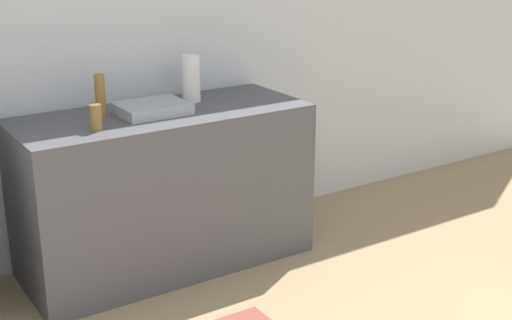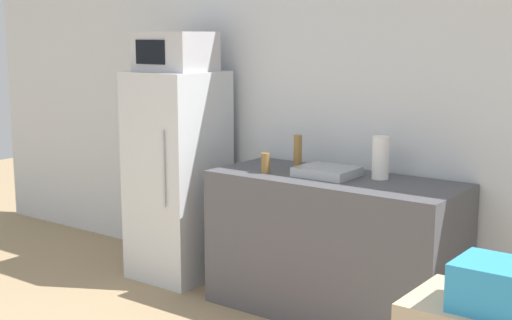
% 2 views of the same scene
% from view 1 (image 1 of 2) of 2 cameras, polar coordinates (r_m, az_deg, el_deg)
% --- Properties ---
extents(wall_back, '(8.00, 0.06, 2.60)m').
position_cam_1_polar(wall_back, '(4.30, -10.68, 9.58)').
color(wall_back, silver).
rests_on(wall_back, ground_plane).
extents(counter, '(1.66, 0.68, 0.93)m').
position_cam_1_polar(counter, '(4.18, -7.29, -2.35)').
color(counter, '#4C4C51').
rests_on(counter, ground_plane).
extents(sink_basin, '(0.37, 0.31, 0.06)m').
position_cam_1_polar(sink_basin, '(4.00, -8.32, 4.12)').
color(sink_basin, '#9EA3A8').
rests_on(sink_basin, counter).
extents(bottle_tall, '(0.06, 0.06, 0.24)m').
position_cam_1_polar(bottle_tall, '(3.93, -12.35, 5.01)').
color(bottle_tall, olive).
rests_on(bottle_tall, counter).
extents(bottle_short, '(0.06, 0.06, 0.14)m').
position_cam_1_polar(bottle_short, '(3.71, -12.71, 3.34)').
color(bottle_short, olive).
rests_on(bottle_short, counter).
extents(paper_towel_roll, '(0.11, 0.11, 0.28)m').
position_cam_1_polar(paper_towel_roll, '(4.23, -5.22, 6.51)').
color(paper_towel_roll, white).
rests_on(paper_towel_roll, counter).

